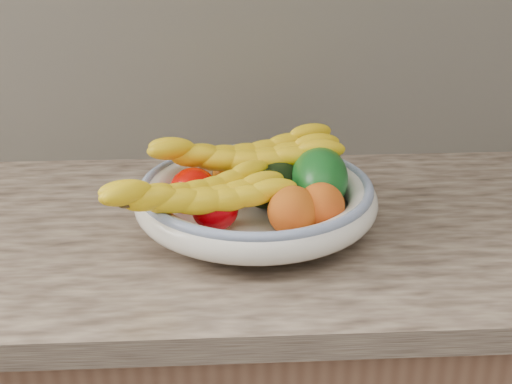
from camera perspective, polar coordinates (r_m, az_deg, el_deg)
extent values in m
cube|color=tan|center=(1.19, -0.05, -3.14)|extent=(2.44, 0.66, 0.04)
cube|color=beige|center=(1.40, -0.77, 12.60)|extent=(2.40, 0.02, 0.50)
cylinder|color=white|center=(1.16, 0.00, -2.35)|extent=(0.13, 0.13, 0.02)
cylinder|color=white|center=(1.16, 0.00, -1.73)|extent=(0.32, 0.32, 0.01)
torus|color=white|center=(1.15, 0.00, -0.55)|extent=(0.39, 0.39, 0.05)
torus|color=#38579E|center=(1.14, 0.00, 0.46)|extent=(0.37, 0.37, 0.02)
ellipsoid|color=orange|center=(1.23, -2.40, 1.42)|extent=(0.06, 0.06, 0.04)
ellipsoid|color=#F25E05|center=(1.25, 1.39, 1.85)|extent=(0.06, 0.06, 0.05)
ellipsoid|color=#C30700|center=(1.15, -5.03, 0.25)|extent=(0.10, 0.10, 0.07)
ellipsoid|color=#AB0007|center=(1.08, -3.29, -1.41)|extent=(0.08, 0.08, 0.06)
ellipsoid|color=black|center=(1.15, 0.59, 0.36)|extent=(0.07, 0.09, 0.06)
ellipsoid|color=black|center=(1.17, 1.85, 0.82)|extent=(0.12, 0.12, 0.07)
ellipsoid|color=#0F5118|center=(1.16, 5.08, 1.09)|extent=(0.12, 0.14, 0.12)
ellipsoid|color=orange|center=(1.06, 2.96, -1.53)|extent=(0.10, 0.10, 0.08)
ellipsoid|color=orange|center=(1.08, 5.22, -1.14)|extent=(0.08, 0.08, 0.07)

